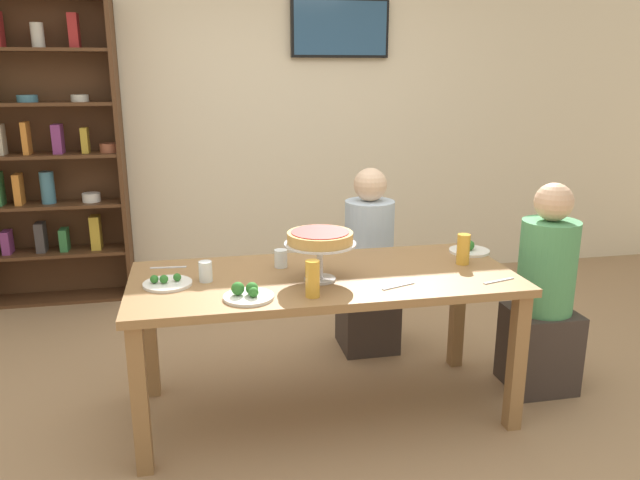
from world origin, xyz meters
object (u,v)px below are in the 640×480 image
Objects in this scene: salad_plate_far_diner at (469,248)px; beer_glass_amber_short at (463,249)px; cutlery_knife_near at (398,286)px; cutlery_fork_far at (499,281)px; dining_table at (324,292)px; water_glass_clear_far at (206,271)px; cutlery_fork_near at (168,267)px; bookshelf at (42,154)px; deep_dish_pizza_stand at (320,240)px; diner_head_east at (543,303)px; salad_plate_spare at (167,283)px; salad_plate_near_diner at (248,294)px; television at (340,28)px; diner_far_right at (368,273)px; water_glass_clear_near at (281,258)px; beer_glass_amber_tall at (313,279)px.

beer_glass_amber_short reaches higher than salad_plate_far_diner.
cutlery_knife_near is 1.00× the size of cutlery_fork_far.
dining_table is 19.14× the size of water_glass_clear_far.
salad_plate_far_diner is 0.73m from cutlery_knife_near.
cutlery_fork_near is at bearing 126.60° from water_glass_clear_far.
bookshelf reaches higher than deep_dish_pizza_stand.
diner_head_east is at bearing -31.15° from salad_plate_far_diner.
salad_plate_near_diner is at bearing -35.05° from salad_plate_spare.
television is 2.41m from beer_glass_amber_short.
deep_dish_pizza_stand is (1.64, -2.09, -0.18)m from bookshelf.
dining_table is at bearing 165.30° from cutlery_fork_near.
diner_far_right is at bearing 62.28° from cutlery_knife_near.
deep_dish_pizza_stand reaches higher than dining_table.
salad_plate_spare is at bearing -122.08° from television.
television is 3.42× the size of salad_plate_spare.
salad_plate_far_diner reaches higher than cutlery_knife_near.
cutlery_fork_near is (-0.18, 0.25, -0.05)m from water_glass_clear_far.
dining_table is 0.80m from cutlery_fork_near.
diner_head_east is at bearing -4.81° from cutlery_knife_near.
television is 2.68m from diner_head_east.
water_glass_clear_near is at bearing 138.59° from dining_table.
deep_dish_pizza_stand reaches higher than cutlery_knife_near.
deep_dish_pizza_stand reaches higher than salad_plate_far_diner.
salad_plate_far_diner is at bearing 18.41° from deep_dish_pizza_stand.
water_glass_clear_near is 0.64m from cutlery_knife_near.
salad_plate_near_diner reaches higher than cutlery_fork_near.
beer_glass_amber_short is 0.94m from water_glass_clear_near.
dining_table is 11.84× the size of beer_glass_amber_short.
television is 2.51m from deep_dish_pizza_stand.
cutlery_knife_near is (1.05, -0.50, 0.00)m from cutlery_fork_near.
water_glass_clear_far is (-1.43, -0.20, 0.03)m from salad_plate_far_diner.
cutlery_fork_near is at bearing 160.53° from dining_table.
cutlery_fork_near is (0.93, -1.75, -0.37)m from bookshelf.
salad_plate_spare is at bearing -163.52° from water_glass_clear_near.
diner_far_right is 6.39× the size of cutlery_fork_near.
cutlery_knife_near is at bearing 15.16° from diner_head_east.
water_glass_clear_near is at bearing 63.66° from salad_plate_near_diner.
deep_dish_pizza_stand is 0.42m from cutlery_knife_near.
television is at bearing 74.83° from dining_table.
salad_plate_spare is 1.43× the size of beer_glass_amber_short.
diner_head_east is at bearing -34.67° from bookshelf.
bookshelf is at bearing -34.67° from diner_head_east.
salad_plate_near_diner is 1.34m from salad_plate_far_diner.
dining_table is 10.39× the size of cutlery_fork_near.
salad_plate_spare is at bearing 95.43° from cutlery_fork_near.
salad_plate_spare is 0.58m from water_glass_clear_near.
television is 2.79m from salad_plate_spare.
salad_plate_spare is at bearing 155.85° from beer_glass_amber_tall.
beer_glass_amber_tall is at bearing -110.17° from deep_dish_pizza_stand.
diner_head_east is at bearing -0.26° from water_glass_clear_far.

